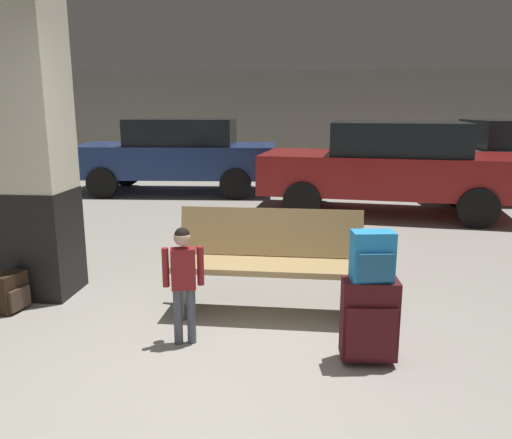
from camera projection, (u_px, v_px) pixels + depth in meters
The scene contains 10 objects.
ground_plane at pixel (262, 241), 6.98m from camera, with size 18.00×18.00×0.10m, color gray.
garage_back_wall at pixel (288, 119), 15.27m from camera, with size 18.00×0.12×2.80m, color gray.
structural_pillar at pixel (32, 127), 4.56m from camera, with size 0.57×0.57×3.18m.
bench at pixel (269, 263), 4.34m from camera, with size 1.61×0.55×0.89m.
suitcase at pixel (369, 319), 3.49m from camera, with size 0.39×0.25×0.60m.
backpack_bright at pixel (373, 257), 3.39m from camera, with size 0.30×0.22×0.34m.
child at pixel (183, 273), 3.73m from camera, with size 0.30×0.18×0.90m.
backpack_dark_floor at pixel (11, 292), 4.43m from camera, with size 0.24×0.31×0.34m.
parked_car_far at pixel (178, 153), 10.50m from camera, with size 4.19×1.97×1.51m.
parked_car_near at pixel (390, 165), 8.39m from camera, with size 4.28×2.19×1.51m.
Camera 1 is at (0.59, -2.73, 1.75)m, focal length 35.64 mm.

